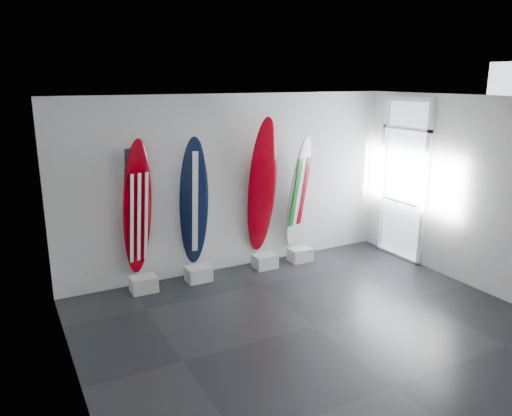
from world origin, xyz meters
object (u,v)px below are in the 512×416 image
surfboard_swiss (262,187)px  surfboard_italy (298,192)px  surfboard_navy (194,202)px  surfboard_usa (137,209)px

surfboard_swiss → surfboard_italy: bearing=-1.8°
surfboard_navy → surfboard_swiss: surfboard_swiss is taller
surfboard_navy → surfboard_italy: size_ratio=1.03×
surfboard_swiss → surfboard_italy: (0.73, 0.00, -0.17)m
surfboard_usa → surfboard_swiss: 2.16m
surfboard_italy → surfboard_swiss: bearing=162.5°
surfboard_navy → surfboard_italy: 1.98m
surfboard_usa → surfboard_swiss: surfboard_swiss is taller
surfboard_usa → surfboard_italy: bearing=-15.8°
surfboard_italy → surfboard_usa: bearing=162.5°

